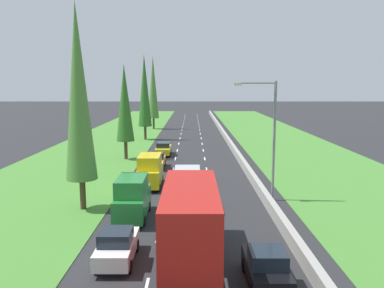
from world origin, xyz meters
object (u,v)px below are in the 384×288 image
(yellow_sedan_left_lane, at_px, (162,149))
(poplar_tree_fourth, at_px, (143,91))
(red_box_truck_centre_lane, at_px, (189,223))
(yellow_van_left_lane, at_px, (149,171))
(poplar_tree_second, at_px, (77,93))
(white_hatchback_left_lane, at_px, (116,246))
(silver_van_centre_lane, at_px, (186,188))
(grey_hatchback_centre_lane, at_px, (191,175))
(street_light_mast, at_px, (269,132))
(green_van_left_lane, at_px, (131,198))
(poplar_tree_fifth, at_px, (152,87))
(poplar_tree_third, at_px, (124,103))
(black_hatchback_right_lane, at_px, (265,267))
(orange_hatchback_left_lane, at_px, (156,160))

(yellow_sedan_left_lane, relative_size, poplar_tree_fourth, 0.33)
(red_box_truck_centre_lane, relative_size, yellow_van_left_lane, 1.92)
(red_box_truck_centre_lane, height_order, poplar_tree_second, poplar_tree_second)
(white_hatchback_left_lane, distance_m, silver_van_centre_lane, 9.50)
(grey_hatchback_centre_lane, height_order, street_light_mast, street_light_mast)
(green_van_left_lane, xyz_separation_m, poplar_tree_fifth, (-3.77, 52.76, 6.86))
(grey_hatchback_centre_lane, bearing_deg, poplar_tree_second, -137.66)
(poplar_tree_fourth, bearing_deg, red_box_truck_centre_lane, -80.46)
(poplar_tree_third, bearing_deg, grey_hatchback_centre_lane, -56.56)
(black_hatchback_right_lane, relative_size, silver_van_centre_lane, 0.80)
(orange_hatchback_left_lane, xyz_separation_m, yellow_sedan_left_lane, (0.16, 7.66, -0.02))
(silver_van_centre_lane, distance_m, poplar_tree_fifth, 51.27)
(white_hatchback_left_lane, distance_m, yellow_sedan_left_lane, 29.71)
(red_box_truck_centre_lane, xyz_separation_m, poplar_tree_fifth, (-7.60, 59.63, 6.07))
(red_box_truck_centre_lane, height_order, poplar_tree_third, poplar_tree_third)
(green_van_left_lane, distance_m, yellow_sedan_left_lane, 23.33)
(street_light_mast, bearing_deg, orange_hatchback_left_lane, 129.50)
(poplar_tree_second, bearing_deg, street_light_mast, 9.26)
(red_box_truck_centre_lane, height_order, street_light_mast, street_light_mast)
(yellow_sedan_left_lane, height_order, grey_hatchback_centre_lane, grey_hatchback_centre_lane)
(silver_van_centre_lane, height_order, poplar_tree_fourth, poplar_tree_fourth)
(orange_hatchback_left_lane, distance_m, poplar_tree_fifth, 38.04)
(yellow_van_left_lane, xyz_separation_m, poplar_tree_second, (-4.09, -6.15, 6.79))
(poplar_tree_fourth, height_order, street_light_mast, poplar_tree_fourth)
(grey_hatchback_centre_lane, bearing_deg, green_van_left_lane, -113.47)
(yellow_van_left_lane, bearing_deg, poplar_tree_fourth, 97.60)
(green_van_left_lane, xyz_separation_m, poplar_tree_fourth, (-3.61, 37.38, 6.43))
(silver_van_centre_lane, xyz_separation_m, yellow_sedan_left_lane, (-3.24, 20.84, -0.59))
(orange_hatchback_left_lane, bearing_deg, black_hatchback_right_lane, -73.99)
(white_hatchback_left_lane, xyz_separation_m, street_light_mast, (9.48, 10.50, 4.40))
(poplar_tree_second, bearing_deg, poplar_tree_fifth, 89.98)
(grey_hatchback_centre_lane, relative_size, poplar_tree_fifth, 0.27)
(black_hatchback_right_lane, xyz_separation_m, poplar_tree_fourth, (-10.74, 46.01, 6.99))
(black_hatchback_right_lane, distance_m, poplar_tree_fourth, 47.76)
(yellow_van_left_lane, height_order, poplar_tree_fifth, poplar_tree_fifth)
(poplar_tree_fourth, relative_size, poplar_tree_fifth, 0.94)
(poplar_tree_third, bearing_deg, yellow_van_left_lane, -71.50)
(white_hatchback_left_lane, xyz_separation_m, green_van_left_lane, (-0.20, 6.39, 0.56))
(white_hatchback_left_lane, bearing_deg, red_box_truck_centre_lane, -7.63)
(white_hatchback_left_lane, height_order, grey_hatchback_centre_lane, same)
(white_hatchback_left_lane, distance_m, red_box_truck_centre_lane, 3.90)
(grey_hatchback_centre_lane, height_order, poplar_tree_fourth, poplar_tree_fourth)
(grey_hatchback_centre_lane, distance_m, poplar_tree_second, 12.69)
(yellow_van_left_lane, bearing_deg, yellow_sedan_left_lane, 89.93)
(poplar_tree_third, bearing_deg, poplar_tree_second, -89.61)
(red_box_truck_centre_lane, distance_m, poplar_tree_fifth, 60.42)
(black_hatchback_right_lane, height_order, poplar_tree_third, poplar_tree_third)
(poplar_tree_third, relative_size, poplar_tree_fifth, 0.77)
(yellow_van_left_lane, relative_size, poplar_tree_fifth, 0.34)
(white_hatchback_left_lane, relative_size, green_van_left_lane, 0.80)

